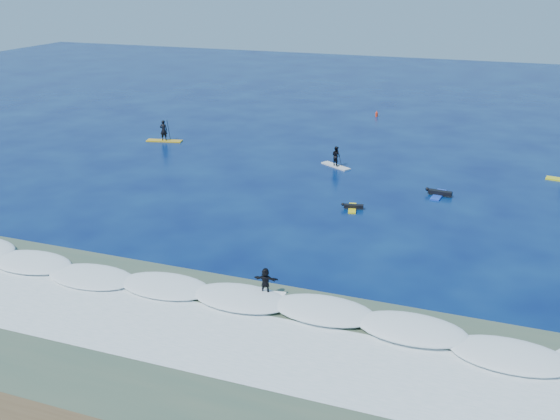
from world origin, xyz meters
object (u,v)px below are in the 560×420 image
(prone_paddler_near, at_px, (353,207))
(sup_paddler_center, at_px, (336,158))
(marker_buoy, at_px, (377,114))
(sup_paddler_left, at_px, (164,134))
(prone_paddler_far, at_px, (439,193))
(wave_surfer, at_px, (266,282))

(prone_paddler_near, bearing_deg, sup_paddler_center, 10.00)
(sup_paddler_center, distance_m, marker_buoy, 18.83)
(sup_paddler_left, xyz_separation_m, marker_buoy, (16.02, 16.65, -0.43))
(marker_buoy, bearing_deg, prone_paddler_far, -68.25)
(prone_paddler_near, relative_size, wave_surfer, 0.97)
(wave_surfer, bearing_deg, sup_paddler_left, 121.99)
(sup_paddler_left, height_order, prone_paddler_near, sup_paddler_left)
(sup_paddler_center, xyz_separation_m, wave_surfer, (2.43, -21.53, 0.08))
(sup_paddler_left, xyz_separation_m, sup_paddler_center, (16.70, -2.16, 0.00))
(sup_paddler_center, relative_size, prone_paddler_near, 1.41)
(sup_paddler_center, distance_m, prone_paddler_far, 9.43)
(sup_paddler_left, distance_m, wave_surfer, 30.45)
(prone_paddler_far, xyz_separation_m, wave_surfer, (-6.05, -17.42, 0.62))
(prone_paddler_far, bearing_deg, prone_paddler_near, 139.23)
(sup_paddler_center, relative_size, marker_buoy, 4.12)
(sup_paddler_left, bearing_deg, marker_buoy, 34.39)
(wave_surfer, bearing_deg, prone_paddler_far, 63.94)
(sup_paddler_center, distance_m, prone_paddler_near, 9.38)
(sup_paddler_left, xyz_separation_m, prone_paddler_near, (20.20, -10.84, -0.58))
(prone_paddler_far, distance_m, marker_buoy, 24.68)
(prone_paddler_far, height_order, marker_buoy, marker_buoy)
(marker_buoy, bearing_deg, sup_paddler_center, -87.94)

